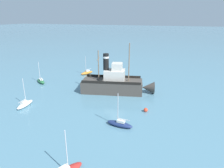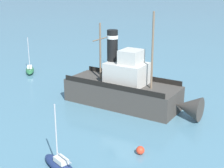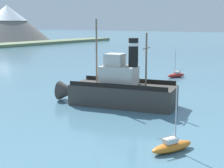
# 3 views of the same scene
# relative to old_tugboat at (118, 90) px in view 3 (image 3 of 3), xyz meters

# --- Properties ---
(ground_plane) EXTENTS (600.00, 600.00, 0.00)m
(ground_plane) POSITION_rel_old_tugboat_xyz_m (-0.31, -1.28, -1.83)
(ground_plane) COLOR teal
(old_tugboat) EXTENTS (7.05, 14.79, 9.90)m
(old_tugboat) POSITION_rel_old_tugboat_xyz_m (0.00, 0.00, 0.00)
(old_tugboat) COLOR #423D38
(old_tugboat) RESTS_ON ground
(sailboat_red) EXTENTS (3.92, 2.56, 4.90)m
(sailboat_red) POSITION_rel_old_tugboat_xyz_m (22.93, 2.98, -1.40)
(sailboat_red) COLOR #B22823
(sailboat_red) RESTS_ON ground
(sailboat_navy) EXTENTS (1.48, 3.89, 4.90)m
(sailboat_navy) POSITION_rel_old_tugboat_xyz_m (12.47, 5.07, -1.40)
(sailboat_navy) COLOR navy
(sailboat_navy) RESTS_ON ground
(sailboat_orange) EXTENTS (3.93, 2.46, 4.90)m
(sailboat_orange) POSITION_rel_old_tugboat_xyz_m (-9.85, -11.40, -1.40)
(sailboat_orange) COLOR orange
(sailboat_orange) RESTS_ON ground
(mooring_buoy) EXTENTS (0.66, 0.66, 0.66)m
(mooring_buoy) POSITION_rel_old_tugboat_xyz_m (6.76, 7.59, -1.50)
(mooring_buoy) COLOR red
(mooring_buoy) RESTS_ON ground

